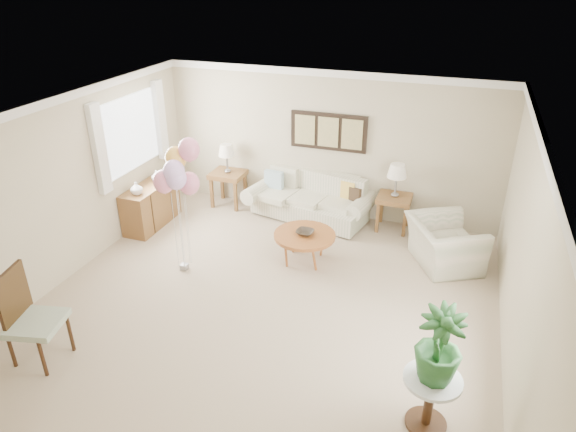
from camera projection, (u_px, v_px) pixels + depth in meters
The scene contains 18 objects.
ground_plane at pixel (267, 302), 7.02m from camera, with size 6.00×6.00×0.00m, color tan.
room_shell at pixel (260, 189), 6.41m from camera, with size 6.04×6.04×2.60m.
wall_art_triptych at pixel (328, 132), 8.84m from camera, with size 1.35×0.06×0.65m.
sofa at pixel (310, 201), 9.23m from camera, with size 2.38×1.22×0.82m.
end_table_left at pixel (228, 178), 9.60m from camera, with size 0.61×0.55×0.67m.
end_table_right at pixel (394, 202), 8.72m from camera, with size 0.57×0.52×0.62m.
lamp_left at pixel (227, 151), 9.37m from camera, with size 0.31×0.31×0.54m.
lamp_right at pixel (397, 172), 8.48m from camera, with size 0.33×0.33×0.58m.
coffee_table at pixel (305, 236), 7.79m from camera, with size 0.94×0.94×0.48m.
decor_bowl at pixel (305, 232), 7.75m from camera, with size 0.27×0.27×0.07m, color #2D261D.
armchair at pixel (444, 243), 7.77m from camera, with size 1.08×0.95×0.70m, color beige.
side_table at pixel (431, 390), 4.96m from camera, with size 0.57×0.57×0.62m.
potted_plant at pixel (439, 345), 4.72m from camera, with size 0.44×0.44×0.79m, color #1E4B26.
accent_chair at pixel (29, 315), 5.80m from camera, with size 0.67×0.67×1.14m.
credenza at pixel (151, 205), 8.94m from camera, with size 0.46×1.20×0.74m.
vase_white at pixel (136, 188), 8.41m from camera, with size 0.20×0.20×0.21m, color silver.
vase_sage at pixel (156, 176), 8.93m from camera, with size 0.18×0.18×0.19m, color silver.
balloon_cluster at pixel (178, 171), 7.07m from camera, with size 0.60×0.55×2.05m.
Camera 1 is at (2.17, -5.35, 4.18)m, focal length 32.00 mm.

